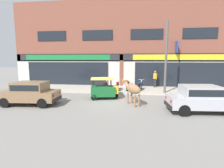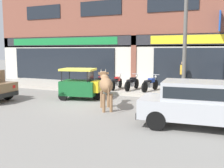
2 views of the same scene
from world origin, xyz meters
name	(u,v)px [view 1 (image 1 of 2)]	position (x,y,z in m)	size (l,w,h in m)	color
ground_plane	(114,100)	(0.00, 0.00, 0.00)	(90.00, 90.00, 0.00)	gray
sidewalk	(120,89)	(0.00, 4.04, 0.08)	(19.00, 3.69, 0.17)	#B7AFA3
shop_building	(122,46)	(0.00, 6.15, 4.16)	(23.00, 1.40, 8.76)	brown
cow	(132,89)	(1.29, -1.00, 1.01)	(1.38, 1.89, 1.61)	#936B47
car_0	(30,92)	(-5.08, -1.92, 0.81)	(3.70, 1.86, 1.46)	black
car_1	(201,98)	(4.96, -2.12, 0.81)	(3.72, 1.92, 1.46)	black
auto_rickshaw	(104,90)	(-0.79, 0.45, 0.66)	(2.12, 1.49, 1.52)	black
motorcycle_0	(106,85)	(-1.16, 3.32, 0.55)	(0.52, 1.81, 0.88)	black
motorcycle_1	(118,86)	(-0.10, 3.28, 0.55)	(0.52, 1.81, 0.88)	black
motorcycle_2	(128,86)	(0.82, 3.38, 0.55)	(0.52, 1.81, 0.88)	black
motorcycle_3	(140,86)	(1.86, 3.44, 0.55)	(0.64, 1.79, 0.88)	black
pedestrian	(155,77)	(3.31, 5.25, 1.15)	(0.33, 0.42, 1.60)	#2D2D33
utility_pole	(166,57)	(3.81, 2.50, 3.00)	(0.18, 0.18, 5.66)	#595651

